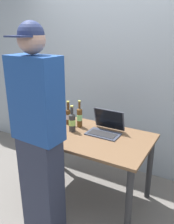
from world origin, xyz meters
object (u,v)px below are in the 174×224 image
Objects in this scene: beer_bottle_amber at (72,122)px; person_figure at (39,138)px; beer_bottle_brown at (80,117)px; beer_bottle_dark at (68,115)px; laptop at (106,127)px.

person_figure is at bearing -83.71° from beer_bottle_amber.
beer_bottle_dark is at bearing 177.56° from beer_bottle_brown.
beer_bottle_amber is at bearing -45.63° from beer_bottle_dark.
person_figure is at bearing -109.50° from laptop.
beer_bottle_dark is 0.15× the size of person_figure.
beer_bottle_brown is at bearing 87.62° from beer_bottle_amber.
beer_bottle_brown is at bearing 94.60° from person_figure.
laptop is 1.13× the size of beer_bottle_brown.
beer_bottle_amber is 0.15× the size of person_figure.
beer_bottle_brown is at bearing 179.89° from laptop.
beer_bottle_brown is 0.16m from beer_bottle_dark.
laptop is 0.80m from person_figure.
beer_bottle_dark is at bearing 105.97° from person_figure.
laptop is 0.48m from beer_bottle_dark.
beer_bottle_amber is (0.15, -0.15, 0.01)m from beer_bottle_dark.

